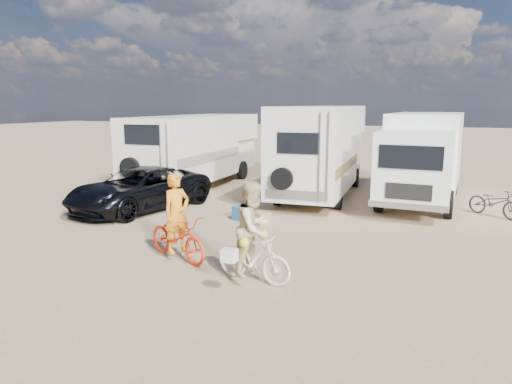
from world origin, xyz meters
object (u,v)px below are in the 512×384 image
at_px(box_truck, 422,159).
at_px(bike_woman, 254,258).
at_px(rider_woman, 254,237).
at_px(cooler, 242,213).
at_px(dark_suv, 140,189).
at_px(crate, 260,218).
at_px(bike_man, 178,237).
at_px(rider_man, 177,221).
at_px(rv_left, 196,151).
at_px(bike_parked, 495,202).
at_px(rv_main, 321,151).

relative_size(box_truck, bike_woman, 4.22).
bearing_deg(bike_woman, box_truck, -5.46).
bearing_deg(rider_woman, cooler, 36.47).
xyz_separation_m(dark_suv, crate, (4.56, -0.30, -0.54)).
distance_m(bike_man, cooler, 4.02).
xyz_separation_m(box_truck, bike_man, (-4.88, -8.86, -1.09)).
bearing_deg(box_truck, bike_woman, -103.14).
height_order(rider_man, rider_woman, rider_woman).
height_order(bike_man, cooler, bike_man).
bearing_deg(dark_suv, rv_left, 109.43).
xyz_separation_m(dark_suv, bike_woman, (6.16, -4.73, -0.21)).
bearing_deg(bike_parked, rv_main, 112.92).
bearing_deg(bike_woman, rv_left, 44.97).
distance_m(bike_man, bike_parked, 10.40).
relative_size(bike_woman, cooler, 3.08).
xyz_separation_m(rv_left, bike_woman, (6.73, -9.72, -1.03)).
distance_m(dark_suv, bike_man, 5.68).
distance_m(rider_woman, bike_parked, 9.59).
bearing_deg(rv_left, bike_parked, -9.64).
bearing_deg(rider_woman, rv_main, 16.65).
xyz_separation_m(bike_parked, crate, (-6.64, -3.72, -0.28)).
bearing_deg(bike_woman, dark_suv, 62.79).
bearing_deg(bike_man, cooler, 24.81).
relative_size(dark_suv, rider_woman, 2.74).
xyz_separation_m(bike_man, rider_woman, (2.19, -0.67, 0.42)).
bearing_deg(rv_main, dark_suv, -139.22).
height_order(box_truck, bike_parked, box_truck).
relative_size(bike_man, bike_parked, 1.12).
bearing_deg(box_truck, cooler, -133.15).
relative_size(rv_left, rider_woman, 4.35).
relative_size(rider_man, bike_parked, 1.03).
distance_m(rv_main, rider_woman, 9.71).
bearing_deg(rv_main, rider_woman, -86.77).
distance_m(rider_man, bike_parked, 10.41).
xyz_separation_m(rv_left, rider_woman, (6.73, -9.72, -0.59)).
distance_m(rv_left, rider_man, 10.15).
height_order(rv_main, rv_left, rv_main).
xyz_separation_m(rider_woman, crate, (-1.60, 4.43, -0.76)).
bearing_deg(bike_man, crate, 14.33).
bearing_deg(cooler, box_truck, 63.76).
relative_size(box_truck, crate, 15.41).
relative_size(bike_woman, crate, 3.65).
distance_m(rv_left, bike_woman, 11.87).
distance_m(bike_man, bike_woman, 2.29).
bearing_deg(bike_woman, rider_man, 83.37).
bearing_deg(dark_suv, rider_man, -32.76).
xyz_separation_m(dark_suv, bike_parked, (11.19, 3.42, -0.25)).
bearing_deg(rv_main, rider_man, -100.26).
distance_m(rv_main, box_truck, 3.76).
xyz_separation_m(box_truck, cooler, (-4.99, -4.86, -1.40)).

